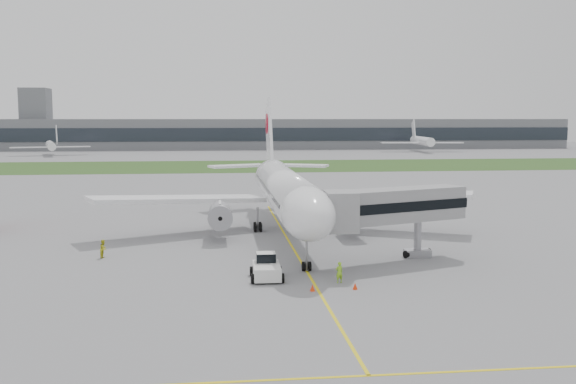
{
  "coord_description": "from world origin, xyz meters",
  "views": [
    {
      "loc": [
        -8.36,
        -73.82,
        14.37
      ],
      "look_at": [
        0.14,
        2.0,
        5.58
      ],
      "focal_mm": 40.0,
      "sensor_mm": 36.0,
      "label": 1
    }
  ],
  "objects": [
    {
      "name": "pushback_tug",
      "position": [
        -3.99,
        -17.36,
        1.01
      ],
      "size": [
        2.97,
        4.32,
        2.19
      ],
      "rotation": [
        0.0,
        0.0,
        -0.02
      ],
      "color": "white",
      "rests_on": "ground"
    },
    {
      "name": "airliner",
      "position": [
        0.0,
        4.87,
        5.66
      ],
      "size": [
        48.13,
        53.95,
        17.88
      ],
      "color": "white",
      "rests_on": "ground"
    },
    {
      "name": "grass_strip",
      "position": [
        0.0,
        120.0,
        0.01
      ],
      "size": [
        600.0,
        50.0,
        0.02
      ],
      "primitive_type": "cube",
      "color": "#385520",
      "rests_on": "ground"
    },
    {
      "name": "control_tower",
      "position": [
        -90.0,
        232.0,
        0.0
      ],
      "size": [
        12.0,
        12.0,
        56.0
      ],
      "primitive_type": null,
      "color": "slate",
      "rests_on": "ground"
    },
    {
      "name": "distant_aircraft_right",
      "position": [
        79.82,
        194.42,
        0.0
      ],
      "size": [
        37.68,
        33.93,
        13.42
      ],
      "primitive_type": null,
      "rotation": [
        0.0,
        0.0,
        -0.09
      ],
      "color": "white",
      "rests_on": "ground"
    },
    {
      "name": "ground_crew_far",
      "position": [
        -20.08,
        -6.98,
        0.96
      ],
      "size": [
        0.91,
        1.07,
        1.91
      ],
      "primitive_type": "imported",
      "rotation": [
        0.0,
        0.0,
        1.35
      ],
      "color": "gold",
      "rests_on": "ground"
    },
    {
      "name": "safety_cone_right",
      "position": [
        3.16,
        -21.99,
        0.29
      ],
      "size": [
        0.42,
        0.42,
        0.58
      ],
      "primitive_type": "cone",
      "color": "#FF380D",
      "rests_on": "ground"
    },
    {
      "name": "apron_markings",
      "position": [
        0.0,
        -5.0,
        0.0
      ],
      "size": [
        70.0,
        70.0,
        0.04
      ],
      "primitive_type": null,
      "color": "yellow",
      "rests_on": "ground"
    },
    {
      "name": "ground_crew_near",
      "position": [
        2.23,
        -19.7,
        0.94
      ],
      "size": [
        0.8,
        0.65,
        1.89
      ],
      "primitive_type": "imported",
      "rotation": [
        0.0,
        0.0,
        3.48
      ],
      "color": "#8ED423",
      "rests_on": "ground"
    },
    {
      "name": "ground",
      "position": [
        0.0,
        0.0,
        0.0
      ],
      "size": [
        600.0,
        600.0,
        0.0
      ],
      "primitive_type": "plane",
      "color": "gray",
      "rests_on": "ground"
    },
    {
      "name": "terminal_building",
      "position": [
        0.0,
        229.87,
        7.0
      ],
      "size": [
        320.0,
        22.3,
        14.0
      ],
      "color": "slate",
      "rests_on": "ground"
    },
    {
      "name": "jet_bridge",
      "position": [
        8.59,
        -12.23,
        5.61
      ],
      "size": [
        15.8,
        9.71,
        7.58
      ],
      "rotation": [
        0.0,
        0.0,
        0.36
      ],
      "color": "#949496",
      "rests_on": "ground"
    },
    {
      "name": "distant_aircraft_left",
      "position": [
        -72.14,
        183.5,
        0.0
      ],
      "size": [
        35.22,
        32.83,
        11.21
      ],
      "primitive_type": null,
      "rotation": [
        0.0,
        0.0,
        0.27
      ],
      "color": "white",
      "rests_on": "ground"
    },
    {
      "name": "safety_cone_left",
      "position": [
        -0.5,
        -22.1,
        0.3
      ],
      "size": [
        0.43,
        0.43,
        0.59
      ],
      "primitive_type": "cone",
      "color": "#FF380D",
      "rests_on": "ground"
    }
  ]
}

